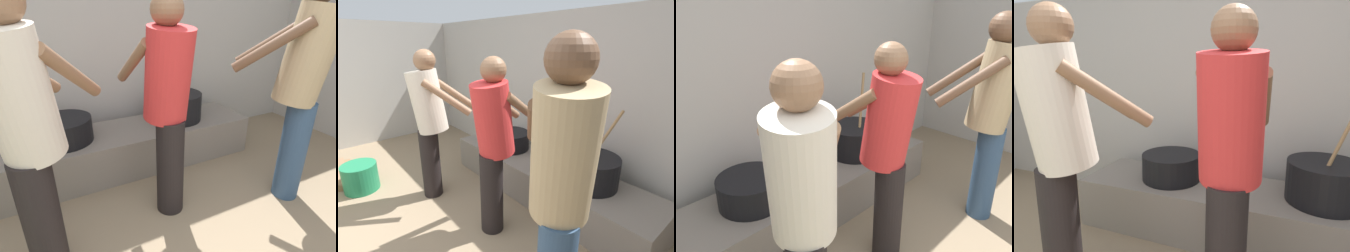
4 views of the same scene
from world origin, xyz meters
TOP-DOWN VIEW (x-y plane):
  - block_enclosure_rear at (0.00, 2.59)m, footprint 5.69×0.20m
  - hearth_ledge at (0.24, 2.07)m, footprint 2.44×0.60m
  - cooking_pot_main at (0.79, 2.10)m, footprint 0.48×0.48m
  - cooking_pot_secondary at (-0.31, 2.08)m, footprint 0.46×0.46m
  - cook_in_cream_shirt at (-0.53, 1.19)m, footprint 0.67×0.70m
  - cook_in_red_shirt at (0.31, 1.37)m, footprint 0.38×0.67m
  - cook_in_tan_shirt at (1.22, 1.08)m, footprint 0.71×0.71m

SIDE VIEW (x-z plane):
  - hearth_ledge at x=0.24m, z-range 0.00..0.38m
  - cooking_pot_secondary at x=-0.31m, z-range 0.38..0.59m
  - cooking_pot_main at x=0.79m, z-range 0.16..0.88m
  - cook_in_red_shirt at x=0.31m, z-range 0.10..1.63m
  - cook_in_cream_shirt at x=-0.53m, z-range 0.11..1.67m
  - cook_in_tan_shirt at x=1.22m, z-range 0.13..1.79m
  - block_enclosure_rear at x=0.00m, z-range 0.00..1.93m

